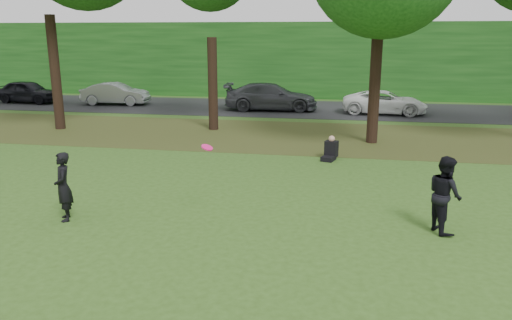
{
  "coord_description": "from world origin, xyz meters",
  "views": [
    {
      "loc": [
        2.88,
        -7.9,
        4.3
      ],
      "look_at": [
        0.81,
        3.65,
        1.3
      ],
      "focal_mm": 35.0,
      "sensor_mm": 36.0,
      "label": 1
    }
  ],
  "objects_px": {
    "seated_person": "(331,151)",
    "player_left": "(63,187)",
    "frisbee": "(207,147)",
    "player_right": "(445,194)"
  },
  "relations": [
    {
      "from": "seated_person",
      "to": "player_left",
      "type": "bearing_deg",
      "value": -113.81
    },
    {
      "from": "player_left",
      "to": "frisbee",
      "type": "relative_size",
      "value": 4.85
    },
    {
      "from": "frisbee",
      "to": "seated_person",
      "type": "relative_size",
      "value": 0.41
    },
    {
      "from": "player_right",
      "to": "seated_person",
      "type": "xyz_separation_m",
      "value": [
        -2.67,
        6.15,
        -0.55
      ]
    },
    {
      "from": "frisbee",
      "to": "player_right",
      "type": "bearing_deg",
      "value": 2.22
    },
    {
      "from": "player_right",
      "to": "frisbee",
      "type": "xyz_separation_m",
      "value": [
        -5.32,
        -0.21,
        0.89
      ]
    },
    {
      "from": "player_left",
      "to": "player_right",
      "type": "distance_m",
      "value": 8.67
    },
    {
      "from": "player_left",
      "to": "frisbee",
      "type": "bearing_deg",
      "value": 69.47
    },
    {
      "from": "frisbee",
      "to": "seated_person",
      "type": "xyz_separation_m",
      "value": [
        2.65,
        6.36,
        -1.44
      ]
    },
    {
      "from": "player_right",
      "to": "seated_person",
      "type": "distance_m",
      "value": 6.73
    }
  ]
}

